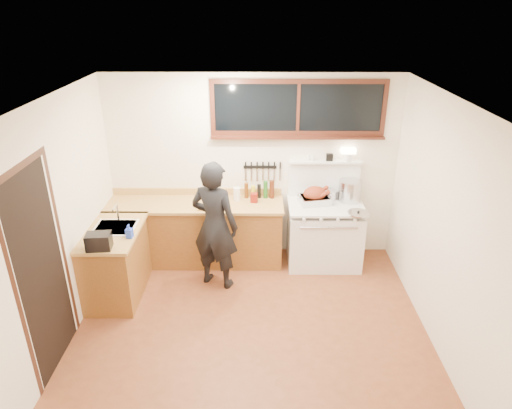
{
  "coord_description": "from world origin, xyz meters",
  "views": [
    {
      "loc": [
        0.08,
        -4.25,
        3.47
      ],
      "look_at": [
        0.05,
        0.85,
        1.15
      ],
      "focal_mm": 32.0,
      "sensor_mm": 36.0,
      "label": 1
    }
  ],
  "objects_px": {
    "man": "(215,226)",
    "roast_turkey": "(315,196)",
    "cutting_board": "(213,202)",
    "vintage_stove": "(324,232)"
  },
  "relations": [
    {
      "from": "vintage_stove",
      "to": "man",
      "type": "height_order",
      "value": "man"
    },
    {
      "from": "roast_turkey",
      "to": "cutting_board",
      "type": "bearing_deg",
      "value": -175.63
    },
    {
      "from": "cutting_board",
      "to": "roast_turkey",
      "type": "xyz_separation_m",
      "value": [
        1.38,
        0.11,
        0.05
      ]
    },
    {
      "from": "vintage_stove",
      "to": "roast_turkey",
      "type": "xyz_separation_m",
      "value": [
        -0.15,
        0.05,
        0.53
      ]
    },
    {
      "from": "man",
      "to": "roast_turkey",
      "type": "distance_m",
      "value": 1.46
    },
    {
      "from": "man",
      "to": "cutting_board",
      "type": "distance_m",
      "value": 0.51
    },
    {
      "from": "man",
      "to": "roast_turkey",
      "type": "xyz_separation_m",
      "value": [
        1.32,
        0.6,
        0.15
      ]
    },
    {
      "from": "cutting_board",
      "to": "man",
      "type": "bearing_deg",
      "value": -82.4
    },
    {
      "from": "vintage_stove",
      "to": "man",
      "type": "distance_m",
      "value": 1.62
    },
    {
      "from": "man",
      "to": "cutting_board",
      "type": "relative_size",
      "value": 3.97
    }
  ]
}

